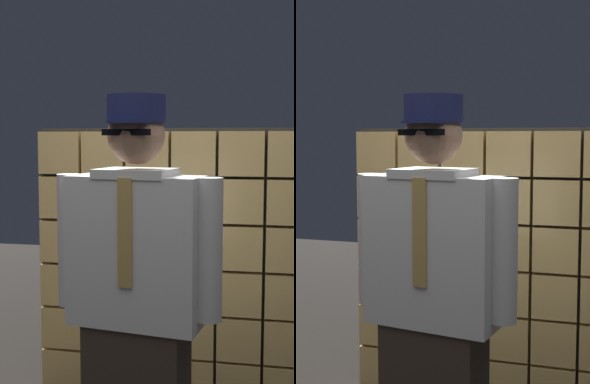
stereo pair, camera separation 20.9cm
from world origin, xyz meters
TOP-DOWN VIEW (x-y plane):
  - glass_block_wall at (0.00, 1.49)m, footprint 1.66×0.10m
  - standing_person at (0.05, 0.35)m, footprint 0.70×0.33m

SIDE VIEW (x-z plane):
  - glass_block_wall at x=0.00m, z-range -0.02..1.64m
  - standing_person at x=0.05m, z-range 0.04..1.79m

